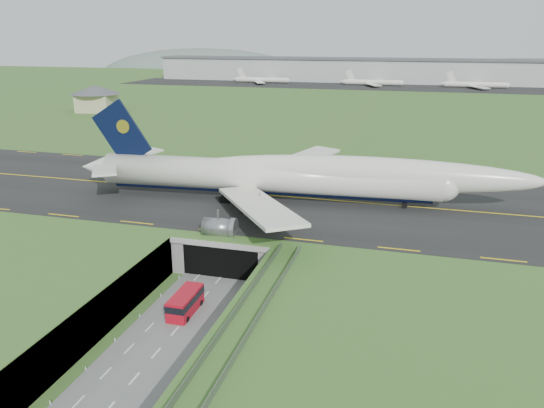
% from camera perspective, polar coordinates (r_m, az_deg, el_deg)
% --- Properties ---
extents(ground, '(900.00, 900.00, 0.00)m').
position_cam_1_polar(ground, '(75.58, -7.74, -10.50)').
color(ground, '#326126').
rests_on(ground, ground).
extents(airfield_deck, '(800.00, 800.00, 6.00)m').
position_cam_1_polar(airfield_deck, '(74.22, -7.84, -8.46)').
color(airfield_deck, gray).
rests_on(airfield_deck, ground).
extents(trench_road, '(12.00, 75.00, 0.20)m').
position_cam_1_polar(trench_road, '(69.63, -10.22, -13.17)').
color(trench_road, slate).
rests_on(trench_road, ground).
extents(taxiway, '(800.00, 44.00, 0.18)m').
position_cam_1_polar(taxiway, '(102.09, -0.64, 0.94)').
color(taxiway, black).
rests_on(taxiway, airfield_deck).
extents(tunnel_portal, '(17.00, 22.30, 6.00)m').
position_cam_1_polar(tunnel_portal, '(88.32, -3.59, -3.71)').
color(tunnel_portal, gray).
rests_on(tunnel_portal, ground).
extents(guideway, '(3.00, 53.00, 7.05)m').
position_cam_1_polar(guideway, '(54.04, -5.04, -16.32)').
color(guideway, '#A8A8A3').
rests_on(guideway, ground).
extents(jumbo_jet, '(85.69, 56.49, 18.73)m').
position_cam_1_polar(jumbo_jet, '(96.62, 2.84, 2.99)').
color(jumbo_jet, silver).
rests_on(jumbo_jet, ground).
extents(shuttle_tram, '(2.78, 7.03, 2.87)m').
position_cam_1_polar(shuttle_tram, '(72.58, -9.30, -10.42)').
color(shuttle_tram, '#AD0B1B').
rests_on(shuttle_tram, ground).
extents(service_building, '(22.60, 22.60, 10.61)m').
position_cam_1_polar(service_building, '(228.75, -18.39, 10.97)').
color(service_building, tan).
rests_on(service_building, ground).
extents(cargo_terminal, '(320.00, 67.00, 15.60)m').
position_cam_1_polar(cargo_terminal, '(361.95, 11.58, 13.91)').
color(cargo_terminal, '#B2B2B2').
rests_on(cargo_terminal, ground).
extents(distant_hills, '(700.00, 91.00, 60.00)m').
position_cam_1_polar(distant_hills, '(493.83, 20.32, 12.02)').
color(distant_hills, slate).
rests_on(distant_hills, ground).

